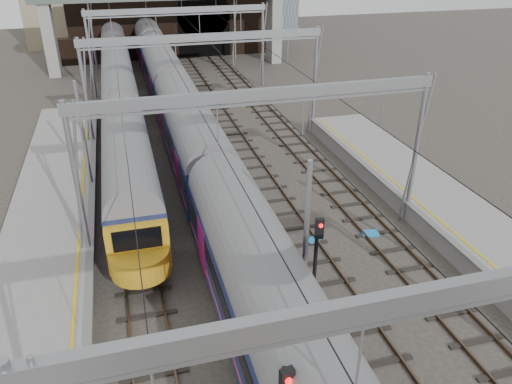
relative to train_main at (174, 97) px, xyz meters
name	(u,v)px	position (x,y,z in m)	size (l,w,h in m)	color
ground	(320,355)	(2.00, -25.54, -2.56)	(160.00, 160.00, 0.00)	#38332D
platform_left	(30,350)	(-8.18, -23.04, -2.01)	(4.32, 55.00, 1.12)	gray
tracks	(230,182)	(2.00, -10.54, -2.54)	(14.40, 80.00, 0.22)	#4C3828
overhead_line	(206,54)	(2.00, -4.05, 4.01)	(16.80, 80.00, 8.00)	gray
retaining_wall	(173,21)	(3.40, 26.39, 1.77)	(28.00, 2.75, 9.00)	black
overbridge	(165,1)	(2.00, 20.46, 4.71)	(28.00, 3.00, 9.25)	gray
train_main	(174,97)	(0.00, 0.00, 0.00)	(2.92, 67.55, 4.99)	black
train_second	(120,91)	(-4.00, 3.47, -0.13)	(2.71, 46.94, 4.69)	black
signal_near_centre	(316,255)	(2.53, -23.36, 0.35)	(0.36, 0.46, 4.58)	black
equip_cover_a	(274,256)	(2.21, -19.06, -2.51)	(0.81, 0.57, 0.10)	#1C8BD4
equip_cover_b	(313,240)	(4.56, -18.25, -2.52)	(0.74, 0.52, 0.09)	#1C8BD4
equip_cover_c	(370,233)	(7.63, -18.45, -2.51)	(0.85, 0.60, 0.10)	#1C8BD4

